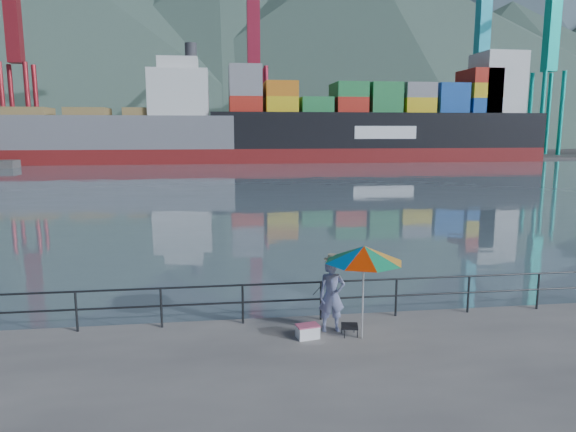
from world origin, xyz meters
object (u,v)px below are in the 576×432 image
object	(u,v)px
beach_umbrella	(364,254)
container_ship	(387,124)
cooler_bag	(308,332)
bulk_carrier	(96,134)
fisherman	(332,296)

from	to	relation	value
beach_umbrella	container_ship	size ratio (longest dim) A/B	0.04
cooler_bag	bulk_carrier	bearing A→B (deg)	95.27
beach_umbrella	cooler_bag	xyz separation A→B (m)	(-1.26, 0.20, -1.89)
beach_umbrella	bulk_carrier	xyz separation A→B (m)	(-21.87, 71.85, 2.19)
beach_umbrella	bulk_carrier	bearing A→B (deg)	106.93
bulk_carrier	container_ship	distance (m)	46.40
bulk_carrier	container_ship	xyz separation A→B (m)	(46.36, 0.60, 1.66)
cooler_bag	bulk_carrier	xyz separation A→B (m)	(-20.62, 71.64, 4.07)
cooler_bag	container_ship	xyz separation A→B (m)	(25.75, 72.24, 5.74)
fisherman	cooler_bag	xyz separation A→B (m)	(-0.65, -0.37, -0.73)
cooler_bag	container_ship	world-z (taller)	container_ship
bulk_carrier	beach_umbrella	bearing A→B (deg)	-73.07
container_ship	cooler_bag	bearing A→B (deg)	-109.62
beach_umbrella	bulk_carrier	size ratio (longest dim) A/B	0.05
beach_umbrella	container_ship	world-z (taller)	container_ship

